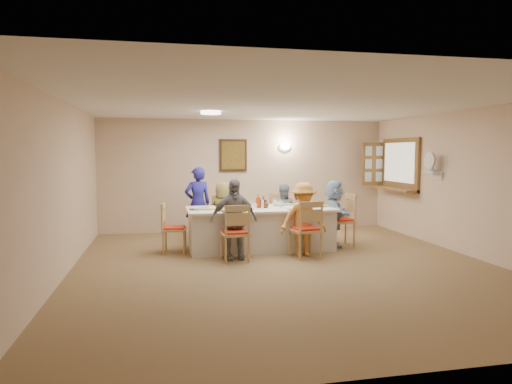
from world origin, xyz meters
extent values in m
plane|color=olive|center=(0.00, 0.00, 0.00)|extent=(7.00, 7.00, 0.00)
plane|color=beige|center=(0.00, 3.50, 1.25)|extent=(6.50, 0.00, 6.50)
plane|color=beige|center=(0.00, -3.50, 1.25)|extent=(6.50, 0.00, 6.50)
plane|color=beige|center=(-3.25, 0.00, 1.25)|extent=(0.00, 7.00, 7.00)
plane|color=beige|center=(3.25, 0.00, 1.25)|extent=(0.00, 7.00, 7.00)
plane|color=white|center=(0.00, 0.00, 2.50)|extent=(7.00, 7.00, 0.00)
cube|color=#442617|center=(-0.30, 3.47, 1.70)|extent=(0.62, 0.04, 0.72)
cube|color=black|center=(-0.30, 3.45, 1.70)|extent=(0.52, 0.02, 0.62)
ellipsoid|color=white|center=(0.90, 3.44, 1.90)|extent=(0.26, 0.09, 0.18)
cylinder|color=white|center=(-1.00, 1.50, 2.47)|extent=(0.36, 0.36, 0.05)
cube|color=brown|center=(3.21, 2.40, 1.50)|extent=(0.06, 1.50, 1.15)
cube|color=brown|center=(3.09, 2.40, 0.97)|extent=(0.30, 1.50, 0.05)
cube|color=brown|center=(2.95, 3.16, 1.50)|extent=(0.55, 0.04, 1.00)
cube|color=white|center=(3.13, 1.05, 1.40)|extent=(0.22, 0.36, 0.03)
cube|color=silver|center=(-0.12, 1.37, 0.38)|extent=(2.66, 1.12, 0.76)
imported|color=olive|center=(-0.72, 2.05, 0.60)|extent=(0.72, 0.59, 1.20)
imported|color=gray|center=(0.48, 2.05, 0.57)|extent=(0.62, 0.51, 1.14)
imported|color=gray|center=(-0.72, 0.69, 0.67)|extent=(0.84, 0.46, 1.34)
imported|color=orange|center=(0.48, 0.69, 0.63)|extent=(0.84, 0.52, 1.26)
imported|color=#90ACD3|center=(1.30, 1.37, 0.62)|extent=(1.28, 0.77, 1.25)
imported|color=navy|center=(-1.17, 2.52, 0.74)|extent=(0.68, 0.57, 1.48)
cube|color=#472B19|center=(-0.72, 0.95, 0.76)|extent=(0.32, 0.24, 0.01)
cylinder|color=white|center=(-0.72, 0.95, 0.77)|extent=(0.25, 0.25, 0.02)
cube|color=yellow|center=(-0.54, 0.90, 0.77)|extent=(0.13, 0.13, 0.01)
cube|color=#472B19|center=(0.48, 0.95, 0.76)|extent=(0.35, 0.26, 0.01)
cylinder|color=white|center=(0.48, 0.95, 0.77)|extent=(0.24, 0.24, 0.01)
cube|color=yellow|center=(0.66, 0.90, 0.77)|extent=(0.15, 0.15, 0.01)
cube|color=#472B19|center=(-0.72, 1.79, 0.76)|extent=(0.37, 0.27, 0.01)
cylinder|color=white|center=(-0.72, 1.79, 0.77)|extent=(0.25, 0.25, 0.02)
cube|color=yellow|center=(-0.54, 1.74, 0.77)|extent=(0.15, 0.15, 0.01)
cube|color=#472B19|center=(0.48, 1.79, 0.76)|extent=(0.34, 0.25, 0.01)
cylinder|color=white|center=(0.48, 1.79, 0.77)|extent=(0.22, 0.22, 0.01)
cube|color=yellow|center=(0.66, 1.74, 0.77)|extent=(0.13, 0.13, 0.01)
cube|color=#472B19|center=(-1.22, 1.37, 0.76)|extent=(0.37, 0.27, 0.01)
cylinder|color=white|center=(-1.22, 1.37, 0.77)|extent=(0.22, 0.22, 0.01)
cube|color=yellow|center=(-1.04, 1.32, 0.77)|extent=(0.14, 0.14, 0.01)
cube|color=#472B19|center=(1.00, 1.37, 0.76)|extent=(0.35, 0.26, 0.01)
cylinder|color=white|center=(1.00, 1.37, 0.77)|extent=(0.22, 0.22, 0.01)
cube|color=yellow|center=(1.18, 1.32, 0.77)|extent=(0.13, 0.13, 0.01)
imported|color=white|center=(-0.89, 1.01, 0.81)|extent=(0.17, 0.17, 0.09)
imported|color=white|center=(0.27, 1.86, 0.80)|extent=(0.10, 0.10, 0.09)
imported|color=white|center=(-0.39, 1.13, 0.78)|extent=(0.30, 0.30, 0.05)
imported|color=white|center=(0.27, 1.62, 0.79)|extent=(0.30, 0.30, 0.07)
imported|color=#BA3B10|center=(-0.16, 1.39, 0.88)|extent=(0.16, 0.16, 0.25)
imported|color=#4B2614|center=(-0.06, 1.43, 0.87)|extent=(0.16, 0.16, 0.21)
imported|color=#4B2614|center=(-0.03, 1.36, 0.83)|extent=(0.16, 0.16, 0.15)
cylinder|color=silver|center=(-0.27, 1.42, 0.82)|extent=(0.07, 0.07, 0.10)
camera|label=1|loc=(-1.86, -6.68, 1.77)|focal=32.00mm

